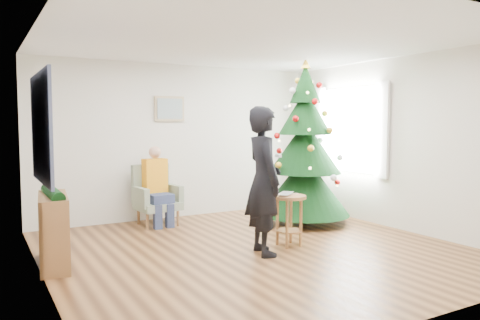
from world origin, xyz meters
TOP-DOWN VIEW (x-y plane):
  - floor at (0.00, 0.00)m, footprint 5.00×5.00m
  - ceiling at (0.00, 0.00)m, footprint 5.00×5.00m
  - wall_back at (0.00, 2.50)m, footprint 5.00×0.00m
  - wall_front at (0.00, -2.50)m, footprint 5.00×0.00m
  - wall_left at (-2.50, 0.00)m, footprint 0.00×5.00m
  - wall_right at (2.50, 0.00)m, footprint 0.00×5.00m
  - window_panel at (2.47, 1.00)m, footprint 0.04×1.30m
  - curtains at (2.44, 1.00)m, footprint 0.05×1.75m
  - christmas_tree at (1.53, 1.02)m, footprint 1.45×1.45m
  - stool at (0.47, -0.04)m, footprint 0.44×0.44m
  - laptop at (0.47, -0.04)m, footprint 0.43×0.41m
  - armchair at (-0.60, 2.06)m, footprint 0.72×0.67m
  - seated_person at (-0.59, 2.01)m, footprint 0.39×0.55m
  - standing_man at (-0.02, -0.20)m, footprint 0.56×0.73m
  - game_controller at (0.17, -0.23)m, footprint 0.06×0.13m
  - console at (-2.33, 0.57)m, footprint 0.42×1.03m
  - garland at (-2.33, 0.57)m, footprint 0.14×0.90m
  - tapestry at (-2.46, 0.30)m, footprint 0.03×1.50m
  - framed_picture at (-0.20, 2.46)m, footprint 0.52×0.05m

SIDE VIEW (x-z plane):
  - floor at x=0.00m, z-range 0.00..0.00m
  - stool at x=0.47m, z-range 0.01..0.67m
  - armchair at x=-0.60m, z-range -0.13..0.82m
  - console at x=-2.33m, z-range 0.00..0.80m
  - seated_person at x=-0.59m, z-range 0.01..1.25m
  - laptop at x=0.47m, z-range 0.67..0.69m
  - garland at x=-2.33m, z-range 0.75..0.89m
  - standing_man at x=-0.02m, z-range 0.00..1.81m
  - christmas_tree at x=1.53m, z-range -0.13..2.50m
  - game_controller at x=0.17m, z-range 1.19..1.22m
  - wall_back at x=0.00m, z-range -1.20..3.80m
  - wall_front at x=0.00m, z-range -1.20..3.80m
  - wall_left at x=-2.50m, z-range -1.20..3.80m
  - wall_right at x=2.50m, z-range -1.20..3.80m
  - window_panel at x=2.47m, z-range 0.80..2.20m
  - curtains at x=2.44m, z-range 0.75..2.25m
  - tapestry at x=-2.46m, z-range 0.98..2.12m
  - framed_picture at x=-0.20m, z-range 1.64..2.06m
  - ceiling at x=0.00m, z-range 2.60..2.60m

